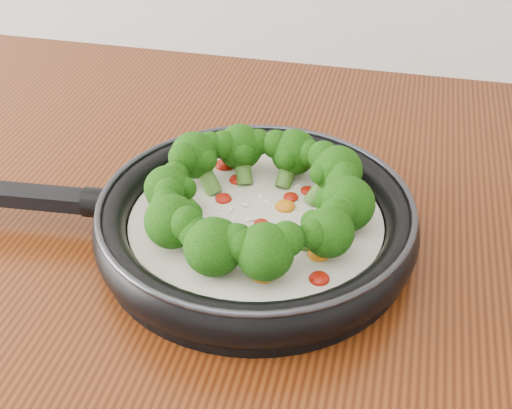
# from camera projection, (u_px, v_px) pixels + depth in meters

# --- Properties ---
(skillet) EXTENTS (0.51, 0.35, 0.09)m
(skillet) POSITION_uv_depth(u_px,v_px,m) (254.00, 217.00, 0.67)
(skillet) COLOR black
(skillet) RESTS_ON counter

